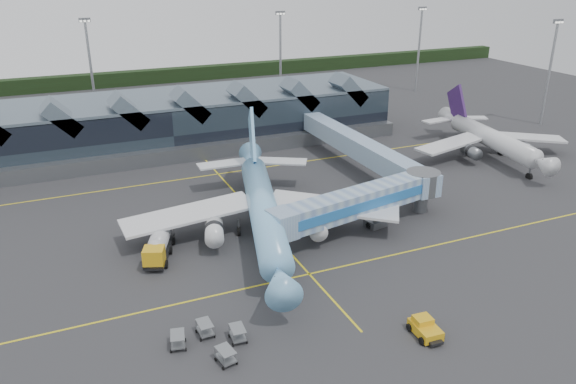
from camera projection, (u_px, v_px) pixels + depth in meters
name	position (u px, v px, depth m)	size (l,w,h in m)	color
ground	(282.00, 244.00, 71.58)	(260.00, 260.00, 0.00)	#2C2D2F
taxi_stripes	(255.00, 214.00, 80.06)	(120.00, 60.00, 0.01)	yellow
tree_line_far	(136.00, 78.00, 164.15)	(260.00, 4.00, 4.00)	black
terminal	(162.00, 122.00, 108.04)	(90.00, 22.25, 12.52)	black
light_masts	(260.00, 61.00, 127.85)	(132.40, 42.56, 22.45)	gray
main_airliner	(262.00, 205.00, 73.21)	(35.75, 41.96, 13.70)	#76BCEF
regional_jet	(489.00, 137.00, 102.86)	(29.98, 32.99, 11.33)	silver
jet_bridge	(370.00, 199.00, 74.32)	(27.71, 9.03, 6.19)	#6D8AB6
fuel_truck	(159.00, 242.00, 68.34)	(5.34, 9.36, 3.18)	black
pushback_tug	(425.00, 328.00, 53.96)	(2.62, 3.94, 1.68)	gold
baggage_carts	(212.00, 339.00, 52.38)	(7.09, 6.79, 1.42)	gray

